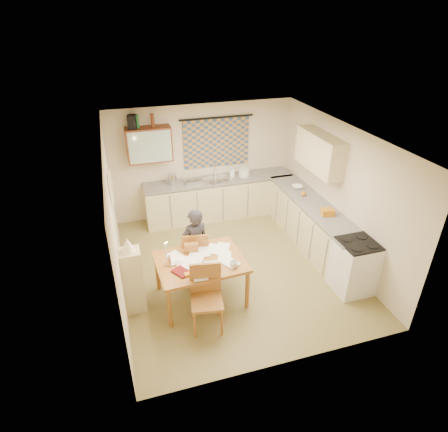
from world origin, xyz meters
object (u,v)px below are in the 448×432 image
object	(u,v)px
counter_right	(312,225)
stove	(354,266)
counter_back	(219,198)
shelf_stand	(133,281)
chair_far	(196,263)
person	(195,245)
dining_table	(201,279)

from	to	relation	value
counter_right	stove	xyz separation A→B (m)	(-0.00, -1.42, 0.02)
counter_back	shelf_stand	bearing A→B (deg)	-129.86
chair_far	person	xyz separation A→B (m)	(-0.00, -0.04, 0.39)
stove	dining_table	size ratio (longest dim) A/B	0.66
dining_table	counter_back	bearing A→B (deg)	64.68
counter_right	dining_table	xyz separation A→B (m)	(-2.49, -0.91, -0.07)
counter_back	dining_table	size ratio (longest dim) A/B	2.33
counter_right	chair_far	xyz separation A→B (m)	(-2.45, -0.34, -0.15)
stove	chair_far	bearing A→B (deg)	156.13
counter_back	counter_right	distance (m)	2.21
chair_far	shelf_stand	size ratio (longest dim) A/B	0.88
counter_back	dining_table	distance (m)	2.80
stove	dining_table	world-z (taller)	stove
counter_back	stove	distance (m)	3.42
dining_table	shelf_stand	distance (m)	1.07
person	chair_far	bearing A→B (deg)	-102.95
dining_table	person	bearing A→B (deg)	82.77
counter_right	shelf_stand	world-z (taller)	shelf_stand
dining_table	person	world-z (taller)	person
dining_table	person	xyz separation A→B (m)	(0.04, 0.53, 0.31)
counter_back	stove	size ratio (longest dim) A/B	3.52
chair_far	person	bearing A→B (deg)	99.18
counter_right	stove	distance (m)	1.42
dining_table	stove	bearing A→B (deg)	-14.78
counter_back	shelf_stand	xyz separation A→B (m)	(-2.12, -2.53, 0.10)
person	shelf_stand	distance (m)	1.20
counter_right	person	size ratio (longest dim) A/B	2.15
chair_far	shelf_stand	bearing A→B (deg)	35.42
chair_far	dining_table	bearing A→B (deg)	96.59
counter_back	dining_table	xyz separation A→B (m)	(-1.06, -2.59, -0.07)
dining_table	chair_far	size ratio (longest dim) A/B	1.46
counter_back	dining_table	world-z (taller)	counter_back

